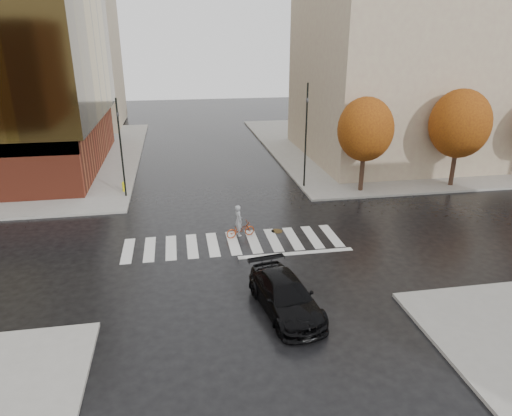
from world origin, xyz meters
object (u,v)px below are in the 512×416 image
Objects in this scene: sedan at (285,296)px; traffic_light_ne at (306,129)px; traffic_light_nw at (120,143)px; fire_hydrant at (124,186)px; cyclist at (240,226)px.

traffic_light_ne is at bearing 62.61° from sedan.
fire_hydrant is (-0.20, 1.00, -3.28)m from traffic_light_nw.
cyclist is (-0.78, 7.49, -0.06)m from sedan.
traffic_light_nw is (-7.54, 15.24, 3.13)m from sedan.
traffic_light_ne is at bearing -4.47° from fire_hydrant.
traffic_light_ne reaches higher than traffic_light_nw.
traffic_light_ne reaches higher than sedan.
sedan is 7.53m from cyclist.
traffic_light_nw reaches higher than cyclist.
sedan is 17.29m from traffic_light_nw.
cyclist is at bearing 58.69° from traffic_light_nw.
traffic_light_ne is 10.08× the size of fire_hydrant.
sedan is 16.46m from traffic_light_ne.
fire_hydrant is at bearing 24.37° from cyclist.
fire_hydrant is (-12.80, 1.00, -3.76)m from traffic_light_ne.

